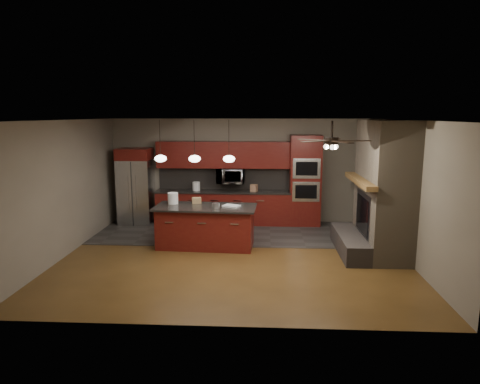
# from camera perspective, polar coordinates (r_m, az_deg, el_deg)

# --- Properties ---
(ground) EXTENTS (7.00, 7.00, 0.00)m
(ground) POSITION_cam_1_polar(r_m,az_deg,el_deg) (9.00, -0.81, -8.55)
(ground) COLOR brown
(ground) RESTS_ON ground
(ceiling) EXTENTS (7.00, 6.00, 0.02)m
(ceiling) POSITION_cam_1_polar(r_m,az_deg,el_deg) (8.52, -0.86, 9.57)
(ceiling) COLOR white
(ceiling) RESTS_ON back_wall
(back_wall) EXTENTS (7.00, 0.02, 2.80)m
(back_wall) POSITION_cam_1_polar(r_m,az_deg,el_deg) (11.61, 0.17, 2.84)
(back_wall) COLOR slate
(back_wall) RESTS_ON ground
(right_wall) EXTENTS (0.02, 6.00, 2.80)m
(right_wall) POSITION_cam_1_polar(r_m,az_deg,el_deg) (9.11, 21.70, 0.04)
(right_wall) COLOR slate
(right_wall) RESTS_ON ground
(left_wall) EXTENTS (0.02, 6.00, 2.80)m
(left_wall) POSITION_cam_1_polar(r_m,az_deg,el_deg) (9.55, -22.29, 0.44)
(left_wall) COLOR slate
(left_wall) RESTS_ON ground
(slate_tile_patch) EXTENTS (7.00, 2.40, 0.01)m
(slate_tile_patch) POSITION_cam_1_polar(r_m,az_deg,el_deg) (10.72, -0.16, -5.42)
(slate_tile_patch) COLOR #33312E
(slate_tile_patch) RESTS_ON ground
(fireplace_column) EXTENTS (1.30, 2.10, 2.80)m
(fireplace_column) POSITION_cam_1_polar(r_m,az_deg,el_deg) (9.37, 18.21, -0.12)
(fireplace_column) COLOR #786A56
(fireplace_column) RESTS_ON ground
(back_cabinetry) EXTENTS (3.59, 0.64, 2.20)m
(back_cabinetry) POSITION_cam_1_polar(r_m,az_deg,el_deg) (11.47, -2.26, 0.18)
(back_cabinetry) COLOR #5E1911
(back_cabinetry) RESTS_ON ground
(oven_tower) EXTENTS (0.80, 0.63, 2.38)m
(oven_tower) POSITION_cam_1_polar(r_m,az_deg,el_deg) (11.38, 8.68, 1.50)
(oven_tower) COLOR #5E1911
(oven_tower) RESTS_ON ground
(microwave) EXTENTS (0.73, 0.41, 0.50)m
(microwave) POSITION_cam_1_polar(r_m,az_deg,el_deg) (11.40, -1.27, 2.19)
(microwave) COLOR silver
(microwave) RESTS_ON back_cabinetry
(refrigerator) EXTENTS (0.86, 0.75, 2.03)m
(refrigerator) POSITION_cam_1_polar(r_m,az_deg,el_deg) (11.78, -13.72, 0.75)
(refrigerator) COLOR silver
(refrigerator) RESTS_ON ground
(kitchen_island) EXTENTS (2.28, 1.13, 0.92)m
(kitchen_island) POSITION_cam_1_polar(r_m,az_deg,el_deg) (9.53, -4.60, -4.58)
(kitchen_island) COLOR #5E1911
(kitchen_island) RESTS_ON ground
(white_bucket) EXTENTS (0.31, 0.31, 0.25)m
(white_bucket) POSITION_cam_1_polar(r_m,az_deg,el_deg) (9.75, -8.93, -0.84)
(white_bucket) COLOR white
(white_bucket) RESTS_ON kitchen_island
(paint_can) EXTENTS (0.22, 0.22, 0.11)m
(paint_can) POSITION_cam_1_polar(r_m,az_deg,el_deg) (9.23, -3.23, -1.81)
(paint_can) COLOR silver
(paint_can) RESTS_ON kitchen_island
(paint_tray) EXTENTS (0.42, 0.37, 0.03)m
(paint_tray) POSITION_cam_1_polar(r_m,az_deg,el_deg) (9.35, -1.14, -1.87)
(paint_tray) COLOR silver
(paint_tray) RESTS_ON kitchen_island
(cardboard_box) EXTENTS (0.23, 0.19, 0.13)m
(cardboard_box) POSITION_cam_1_polar(r_m,az_deg,el_deg) (9.76, -5.81, -1.12)
(cardboard_box) COLOR #997A4F
(cardboard_box) RESTS_ON kitchen_island
(counter_bucket) EXTENTS (0.26, 0.26, 0.23)m
(counter_bucket) POSITION_cam_1_polar(r_m,az_deg,el_deg) (11.50, -5.86, 0.77)
(counter_bucket) COLOR white
(counter_bucket) RESTS_ON back_cabinetry
(counter_box) EXTENTS (0.21, 0.19, 0.19)m
(counter_box) POSITION_cam_1_polar(r_m,az_deg,el_deg) (11.32, 1.87, 0.55)
(counter_box) COLOR #A57555
(counter_box) RESTS_ON back_cabinetry
(pendant_left) EXTENTS (0.26, 0.26, 0.92)m
(pendant_left) POSITION_cam_1_polar(r_m,az_deg,el_deg) (9.51, -10.55, 4.44)
(pendant_left) COLOR black
(pendant_left) RESTS_ON ceiling
(pendant_center) EXTENTS (0.26, 0.26, 0.92)m
(pendant_center) POSITION_cam_1_polar(r_m,az_deg,el_deg) (9.37, -6.07, 4.46)
(pendant_center) COLOR black
(pendant_center) RESTS_ON ceiling
(pendant_right) EXTENTS (0.26, 0.26, 0.92)m
(pendant_right) POSITION_cam_1_polar(r_m,az_deg,el_deg) (9.28, -1.48, 4.46)
(pendant_right) COLOR black
(pendant_right) RESTS_ON ceiling
(ceiling_fan) EXTENTS (1.27, 1.33, 0.41)m
(ceiling_fan) POSITION_cam_1_polar(r_m,az_deg,el_deg) (7.81, 12.12, 6.76)
(ceiling_fan) COLOR black
(ceiling_fan) RESTS_ON ceiling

